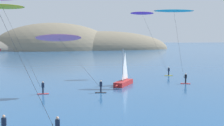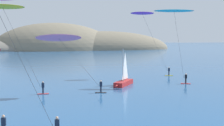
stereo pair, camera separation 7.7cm
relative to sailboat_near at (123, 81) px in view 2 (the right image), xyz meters
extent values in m
ellipsoid|color=#7A705B|center=(-12.11, 123.46, -0.64)|extent=(69.34, 46.17, 30.54)
ellipsoid|color=slate|center=(-38.54, 123.56, -0.64)|extent=(82.25, 38.95, 13.00)
ellipsoid|color=#84755B|center=(-6.42, 124.46, -0.64)|extent=(59.29, 30.36, 17.05)
ellipsoid|color=#7A705B|center=(16.08, 120.77, -0.64)|extent=(77.95, 33.22, 21.11)
cube|color=#B22323|center=(0.17, 0.25, -0.29)|extent=(3.89, 4.74, 0.70)
cone|color=#B22323|center=(-1.20, -1.72, -0.29)|extent=(1.78, 2.15, 0.67)
cylinder|color=#B2B2B7|center=(0.00, 0.00, 2.56)|extent=(0.12, 0.12, 5.00)
pyramid|color=white|center=(0.52, 0.74, 2.38)|extent=(1.10, 1.52, 4.25)
cylinder|color=#A5A5AD|center=(0.52, 0.74, 0.31)|extent=(1.10, 1.52, 0.08)
cube|color=#192338|center=(-13.77, -20.02, 0.54)|extent=(0.35, 0.23, 0.60)
sphere|color=tan|center=(-13.77, -20.02, 0.96)|extent=(0.22, 0.22, 0.22)
cube|color=yellow|center=(11.13, 8.95, -0.60)|extent=(1.55, 0.66, 0.08)
cylinder|color=#192338|center=(11.13, 8.95, -0.16)|extent=(0.22, 0.22, 0.80)
cube|color=#192338|center=(11.13, 8.95, 0.54)|extent=(0.35, 0.22, 0.60)
sphere|color=beige|center=(11.13, 8.95, 0.96)|extent=(0.22, 0.22, 0.22)
cylinder|color=black|center=(10.78, 8.97, 0.42)|extent=(0.07, 0.55, 0.04)
ellipsoid|color=purple|center=(5.76, 9.26, 11.23)|extent=(4.54, 1.60, 0.63)
cylinder|color=#7ACC42|center=(5.76, 9.26, 11.28)|extent=(4.25, 0.41, 0.16)
cylinder|color=#333338|center=(8.27, 9.12, 5.77)|extent=(5.05, 0.32, 10.72)
cube|color=#2D2D33|center=(-4.16, -4.92, -0.60)|extent=(1.55, 0.74, 0.08)
cylinder|color=#192338|center=(-4.16, -4.92, -0.16)|extent=(0.22, 0.22, 0.80)
cube|color=#192338|center=(-4.16, -4.92, 0.54)|extent=(0.35, 0.22, 0.60)
sphere|color=beige|center=(-4.16, -4.92, 0.96)|extent=(0.22, 0.22, 0.22)
cylinder|color=black|center=(-4.51, -4.93, 0.42)|extent=(0.06, 0.55, 0.04)
ellipsoid|color=pink|center=(-9.61, -5.17, 6.75)|extent=(5.90, 1.79, 1.08)
cylinder|color=#14895B|center=(-9.61, -5.17, 6.80)|extent=(5.54, 0.41, 0.16)
cylinder|color=#333338|center=(-7.06, -5.05, 3.54)|extent=(5.13, 0.26, 6.25)
cube|color=red|center=(10.24, -0.31, -0.60)|extent=(1.54, 0.92, 0.08)
cylinder|color=black|center=(10.24, -0.31, -0.16)|extent=(0.22, 0.22, 0.80)
cube|color=black|center=(10.24, -0.31, 0.54)|extent=(0.37, 0.26, 0.60)
sphere|color=beige|center=(10.24, -0.31, 0.96)|extent=(0.22, 0.22, 0.22)
cylinder|color=black|center=(9.90, -0.25, 0.42)|extent=(0.14, 0.55, 0.04)
ellipsoid|color=#23B2C6|center=(8.16, 0.05, 10.90)|extent=(6.46, 2.25, 0.49)
cylinder|color=#DB4C38|center=(8.16, 0.05, 10.95)|extent=(5.97, 1.21, 0.16)
cylinder|color=#333338|center=(9.03, -0.10, 5.61)|extent=(1.76, 0.33, 10.39)
cube|color=#192338|center=(-9.80, -21.20, 0.54)|extent=(0.35, 0.22, 0.60)
sphere|color=tan|center=(-9.80, -21.20, 0.96)|extent=(0.22, 0.22, 0.22)
cylinder|color=black|center=(-10.15, -21.18, 0.42)|extent=(0.07, 0.55, 0.04)
cylinder|color=#333338|center=(-12.12, -21.09, 5.03)|extent=(3.97, 0.21, 9.22)
cube|color=red|center=(-11.76, -4.39, -0.60)|extent=(1.51, 0.44, 0.08)
cylinder|color=#192338|center=(-11.76, -4.39, -0.16)|extent=(0.22, 0.22, 0.80)
cube|color=#192338|center=(-11.76, -4.39, 0.54)|extent=(0.37, 0.26, 0.60)
sphere|color=tan|center=(-11.76, -4.39, 0.96)|extent=(0.22, 0.22, 0.22)
cylinder|color=black|center=(-12.11, -4.45, 0.42)|extent=(0.14, 0.55, 0.04)
ellipsoid|color=yellow|center=(-16.30, -5.20, 10.56)|extent=(5.46, 2.49, 0.64)
cylinder|color=#1432E0|center=(-16.30, -5.20, 10.61)|extent=(4.96, 1.03, 0.16)
cylinder|color=#333338|center=(-14.20, -4.82, 5.44)|extent=(4.21, 0.77, 10.05)
camera|label=1|loc=(-9.58, -41.75, 6.95)|focal=45.00mm
camera|label=2|loc=(-9.51, -41.77, 6.95)|focal=45.00mm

